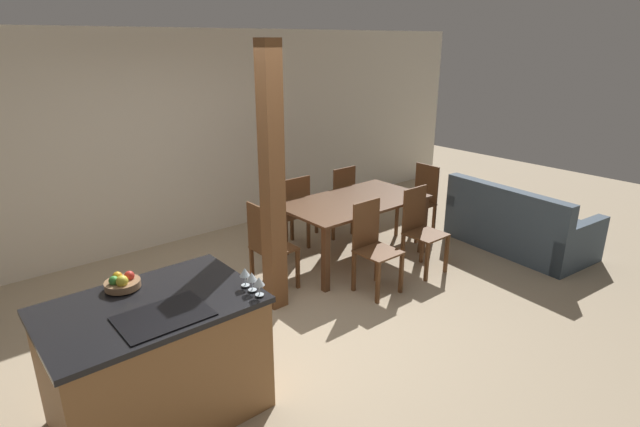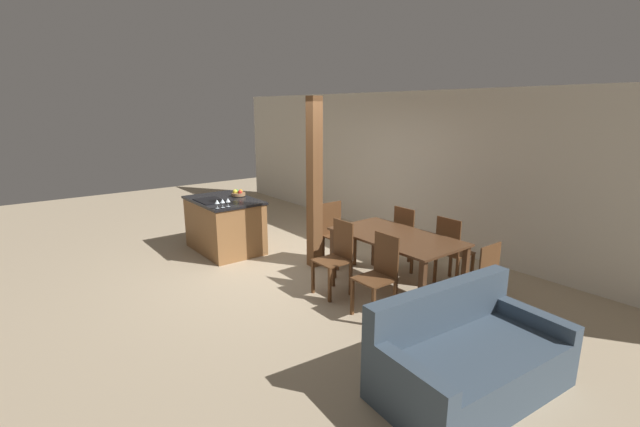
% 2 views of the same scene
% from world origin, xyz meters
% --- Properties ---
extents(ground_plane, '(16.00, 16.00, 0.00)m').
position_xyz_m(ground_plane, '(0.00, 0.00, 0.00)').
color(ground_plane, tan).
extents(wall_back, '(11.20, 0.08, 2.70)m').
position_xyz_m(wall_back, '(0.00, 2.72, 1.35)').
color(wall_back, silver).
rests_on(wall_back, ground_plane).
extents(kitchen_island, '(1.39, 0.94, 0.92)m').
position_xyz_m(kitchen_island, '(-1.35, -0.36, 0.46)').
color(kitchen_island, olive).
rests_on(kitchen_island, ground_plane).
extents(fruit_bowl, '(0.24, 0.24, 0.12)m').
position_xyz_m(fruit_bowl, '(-1.41, -0.05, 0.96)').
color(fruit_bowl, '#99704C').
rests_on(fruit_bowl, kitchen_island).
extents(wine_glass_near, '(0.08, 0.08, 0.13)m').
position_xyz_m(wine_glass_near, '(-0.73, -0.75, 1.02)').
color(wine_glass_near, silver).
rests_on(wine_glass_near, kitchen_island).
extents(wine_glass_middle, '(0.08, 0.08, 0.13)m').
position_xyz_m(wine_glass_middle, '(-0.73, -0.66, 1.02)').
color(wine_glass_middle, silver).
rests_on(wine_glass_middle, kitchen_island).
extents(wine_glass_far, '(0.08, 0.08, 0.13)m').
position_xyz_m(wine_glass_far, '(-0.73, -0.57, 1.02)').
color(wine_glass_far, silver).
rests_on(wine_glass_far, kitchen_island).
extents(dining_table, '(1.73, 0.97, 0.76)m').
position_xyz_m(dining_table, '(1.57, 0.73, 0.66)').
color(dining_table, '#51331E').
rests_on(dining_table, ground_plane).
extents(dining_chair_near_left, '(0.40, 0.40, 0.98)m').
position_xyz_m(dining_chair_near_left, '(1.18, 0.02, 0.51)').
color(dining_chair_near_left, brown).
rests_on(dining_chair_near_left, ground_plane).
extents(dining_chair_near_right, '(0.40, 0.40, 0.98)m').
position_xyz_m(dining_chair_near_right, '(1.96, 0.02, 0.51)').
color(dining_chair_near_right, brown).
rests_on(dining_chair_near_right, ground_plane).
extents(dining_chair_far_left, '(0.40, 0.40, 0.98)m').
position_xyz_m(dining_chair_far_left, '(1.18, 1.44, 0.51)').
color(dining_chair_far_left, brown).
rests_on(dining_chair_far_left, ground_plane).
extents(dining_chair_far_right, '(0.40, 0.40, 0.98)m').
position_xyz_m(dining_chair_far_right, '(1.96, 1.44, 0.51)').
color(dining_chair_far_right, brown).
rests_on(dining_chair_far_right, ground_plane).
extents(dining_chair_head_end, '(0.40, 0.40, 0.98)m').
position_xyz_m(dining_chair_head_end, '(0.33, 0.73, 0.51)').
color(dining_chair_head_end, brown).
rests_on(dining_chair_head_end, ground_plane).
extents(dining_chair_foot_end, '(0.40, 0.40, 0.98)m').
position_xyz_m(dining_chair_foot_end, '(2.81, 0.73, 0.51)').
color(dining_chair_foot_end, brown).
rests_on(dining_chair_foot_end, ground_plane).
extents(couch, '(1.07, 1.80, 0.86)m').
position_xyz_m(couch, '(3.44, -0.38, 0.28)').
color(couch, '#3D4C5B').
rests_on(couch, ground_plane).
extents(timber_post, '(0.18, 0.18, 2.58)m').
position_xyz_m(timber_post, '(0.19, 0.41, 1.29)').
color(timber_post, brown).
rests_on(timber_post, ground_plane).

